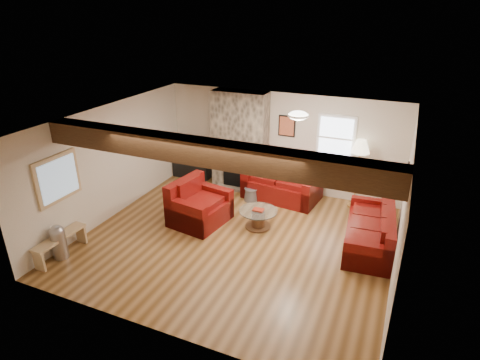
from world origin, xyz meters
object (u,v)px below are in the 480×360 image
object	(u,v)px
television	(192,151)
loveseat	(282,180)
armchair_red	(200,203)
sofa_three	(370,227)
floor_lamp	(360,150)
tv_cabinet	(193,168)
coffee_table	(258,219)

from	to	relation	value
television	loveseat	bearing A→B (deg)	-6.36
armchair_red	television	xyz separation A→B (m)	(-1.42, 2.18, 0.29)
sofa_three	loveseat	size ratio (longest dim) A/B	1.15
sofa_three	floor_lamp	world-z (taller)	floor_lamp
armchair_red	tv_cabinet	distance (m)	2.61
loveseat	tv_cabinet	xyz separation A→B (m)	(-2.69, 0.30, -0.22)
loveseat	television	size ratio (longest dim) A/B	2.08
loveseat	floor_lamp	size ratio (longest dim) A/B	1.08
sofa_three	television	bearing A→B (deg)	-113.64
loveseat	tv_cabinet	size ratio (longest dim) A/B	1.73
sofa_three	tv_cabinet	bearing A→B (deg)	-113.64
television	floor_lamp	world-z (taller)	floor_lamp
sofa_three	tv_cabinet	distance (m)	5.21
loveseat	coffee_table	bearing A→B (deg)	-84.23
sofa_three	tv_cabinet	size ratio (longest dim) A/B	1.98
tv_cabinet	coffee_table	bearing A→B (deg)	-35.15
loveseat	coffee_table	size ratio (longest dim) A/B	2.17
loveseat	sofa_three	bearing A→B (deg)	-24.93
loveseat	tv_cabinet	world-z (taller)	loveseat
loveseat	floor_lamp	bearing A→B (deg)	14.40
loveseat	floor_lamp	world-z (taller)	floor_lamp
armchair_red	coffee_table	bearing A→B (deg)	-67.99
sofa_three	television	world-z (taller)	television
sofa_three	loveseat	distance (m)	2.62
loveseat	television	xyz separation A→B (m)	(-2.69, 0.30, 0.29)
sofa_three	armchair_red	bearing A→B (deg)	-86.66
sofa_three	floor_lamp	size ratio (longest dim) A/B	1.24
tv_cabinet	floor_lamp	distance (m)	4.56
sofa_three	floor_lamp	bearing A→B (deg)	-167.00
tv_cabinet	television	size ratio (longest dim) A/B	1.20
armchair_red	floor_lamp	distance (m)	3.78
floor_lamp	armchair_red	bearing A→B (deg)	-144.67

